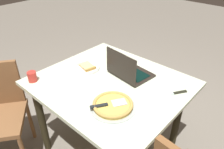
# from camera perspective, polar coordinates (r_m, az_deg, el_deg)

# --- Properties ---
(ground_plane) EXTENTS (12.00, 12.00, 0.00)m
(ground_plane) POSITION_cam_1_polar(r_m,az_deg,el_deg) (2.20, -0.28, -18.24)
(ground_plane) COLOR slate
(dining_table) EXTENTS (1.13, 1.01, 0.75)m
(dining_table) POSITION_cam_1_polar(r_m,az_deg,el_deg) (1.75, -0.33, -4.77)
(dining_table) COLOR beige
(dining_table) RESTS_ON ground_plane
(laptop) EXTENTS (0.35, 0.29, 0.24)m
(laptop) POSITION_cam_1_polar(r_m,az_deg,el_deg) (1.75, 4.32, 0.96)
(laptop) COLOR black
(laptop) RESTS_ON dining_table
(pizza_plate) EXTENTS (0.22, 0.22, 0.04)m
(pizza_plate) POSITION_cam_1_polar(r_m,az_deg,el_deg) (1.87, -6.64, 1.91)
(pizza_plate) COLOR silver
(pizza_plate) RESTS_ON dining_table
(pizza_tray) EXTENTS (0.31, 0.31, 0.04)m
(pizza_tray) POSITION_cam_1_polar(r_m,az_deg,el_deg) (1.44, 0.21, -8.10)
(pizza_tray) COLOR #9FAAA9
(pizza_tray) RESTS_ON dining_table
(table_knife) EXTENTS (0.15, 0.22, 0.01)m
(table_knife) POSITION_cam_1_polar(r_m,az_deg,el_deg) (1.63, 16.28, -4.83)
(table_knife) COLOR #B1C9C4
(table_knife) RESTS_ON dining_table
(drink_cup) EXTENTS (0.07, 0.07, 0.08)m
(drink_cup) POSITION_cam_1_polar(r_m,az_deg,el_deg) (1.79, -20.49, -0.50)
(drink_cup) COLOR red
(drink_cup) RESTS_ON dining_table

